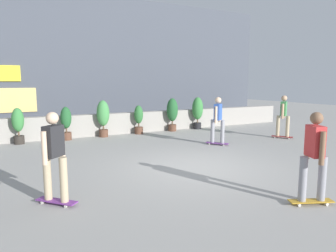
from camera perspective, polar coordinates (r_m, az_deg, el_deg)
ground_plane at (r=8.23m, az=4.97°, el=-7.53°), size 48.00×48.00×0.00m
planter_wall at (r=13.47m, az=-9.06°, el=0.49°), size 18.00×0.40×0.90m
building_backdrop at (r=17.21m, az=-13.75°, el=11.33°), size 20.00×2.08×6.50m
potted_plant_0 at (r=12.28m, az=-25.96°, el=0.33°), size 0.42×0.42×1.31m
potted_plant_1 at (r=12.45m, az=-18.30°, el=0.75°), size 0.41×0.41×1.28m
potted_plant_2 at (r=12.75m, az=-11.90°, el=1.86°), size 0.51×0.51×1.49m
potted_plant_3 at (r=13.29m, az=-5.44°, el=1.38°), size 0.38×0.38×1.23m
potted_plant_4 at (r=13.98m, az=0.80°, el=2.59°), size 0.51×0.51×1.49m
potted_plant_5 at (r=14.68m, az=5.48°, el=2.86°), size 0.52×0.52×1.51m
skater_far_left at (r=10.98m, az=9.17°, el=1.36°), size 0.64×0.76×1.70m
skater_far_right at (r=6.11m, az=25.38°, el=-4.71°), size 0.81×0.52×1.70m
skater_by_wall_left at (r=5.89m, az=-20.28°, el=-4.88°), size 0.69×0.73×1.70m
skater_by_wall_right at (r=12.98m, az=20.53°, el=1.97°), size 0.61×0.78×1.70m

